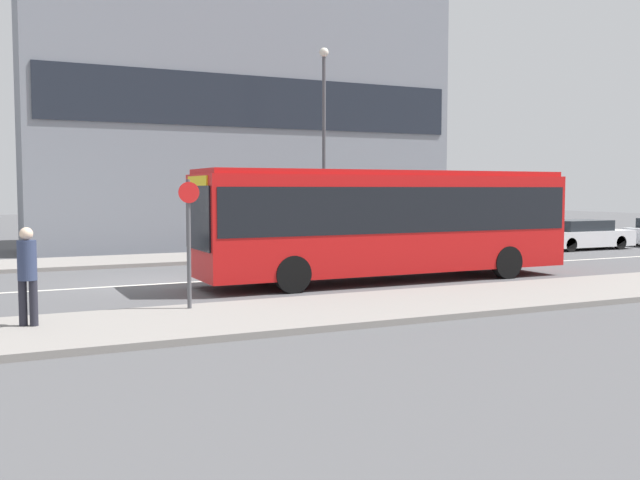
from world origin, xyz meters
The scene contains 10 objects.
ground_plane centered at (0.00, 0.00, 0.00)m, with size 120.00×120.00×0.00m, color #4F4F51.
sidewalk_near centered at (0.00, -6.25, 0.07)m, with size 44.00×3.50×0.13m.
sidewalk_far centered at (0.00, 6.25, 0.07)m, with size 44.00×3.50×0.13m.
lane_centerline centered at (0.00, 0.00, 0.00)m, with size 41.80×0.16×0.01m.
city_bus centered at (6.00, -2.06, 1.82)m, with size 11.12×2.47×3.15m.
parked_car_0 centered at (14.02, 3.45, 0.63)m, with size 4.57×1.71×1.33m.
parked_car_1 centered at (19.15, 3.50, 0.61)m, with size 4.64×1.78×1.28m.
pedestrian_near_stop centered at (-3.76, -5.68, 1.17)m, with size 0.34×0.34×1.81m.
bus_stop_sign centered at (-0.59, -5.07, 1.71)m, with size 0.44×0.12×2.70m.
street_lamp centered at (7.58, 5.39, 4.88)m, with size 0.36×0.36×7.92m.
Camera 1 is at (-4.47, -19.63, 2.64)m, focal length 40.00 mm.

